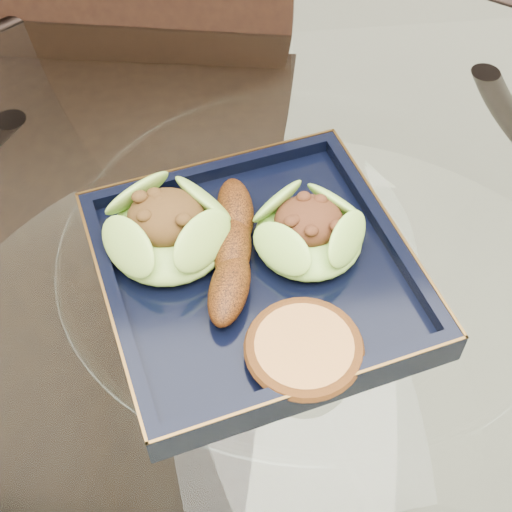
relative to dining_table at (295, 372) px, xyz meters
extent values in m
cylinder|color=white|center=(0.00, 0.00, 0.16)|extent=(1.10, 1.10, 0.01)
torus|color=black|center=(0.00, 0.00, 0.16)|extent=(1.13, 1.13, 0.02)
cylinder|color=black|center=(0.28, 0.28, -0.22)|extent=(0.04, 0.04, 0.75)
cylinder|color=black|center=(-0.28, 0.28, -0.22)|extent=(0.04, 0.04, 0.75)
cube|color=black|center=(-0.20, 0.25, -0.08)|extent=(0.56, 0.56, 0.04)
cylinder|color=black|center=(-0.06, 0.01, -0.35)|extent=(0.04, 0.04, 0.50)
cylinder|color=black|center=(-0.34, 0.49, -0.35)|extent=(0.04, 0.04, 0.50)
cylinder|color=black|center=(0.04, 0.39, -0.35)|extent=(0.04, 0.04, 0.50)
cube|color=black|center=(-0.04, 0.01, 0.17)|extent=(0.32, 0.32, 0.02)
ellipsoid|color=#5E932A|center=(-0.12, 0.05, 0.20)|extent=(0.13, 0.13, 0.04)
ellipsoid|color=#63AC31|center=(0.01, 0.03, 0.20)|extent=(0.13, 0.13, 0.04)
ellipsoid|color=#582809|center=(-0.06, 0.02, 0.20)|extent=(0.06, 0.16, 0.03)
cylinder|color=#CD8344|center=(-0.02, -0.09, 0.19)|extent=(0.10, 0.10, 0.02)
camera|label=1|loc=(-0.10, -0.38, 0.69)|focal=50.00mm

